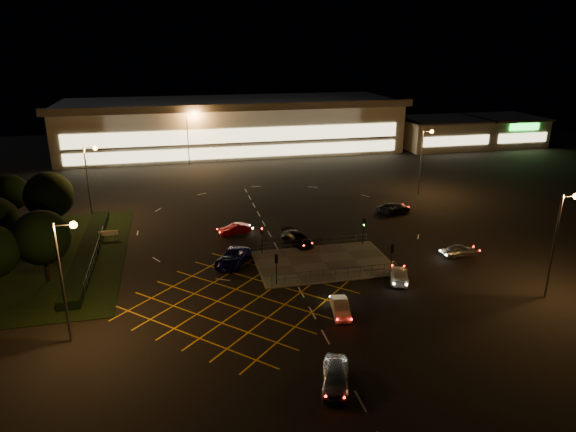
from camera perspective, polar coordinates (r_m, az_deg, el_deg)
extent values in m
plane|color=black|center=(56.89, 1.44, -4.65)|extent=(180.00, 180.00, 0.00)
cube|color=#4C4944|center=(55.61, 3.96, -5.21)|extent=(14.00, 9.00, 0.12)
cube|color=black|center=(62.71, -25.79, -4.30)|extent=(18.00, 30.00, 0.08)
cube|color=black|center=(61.54, -21.32, -3.64)|extent=(2.00, 26.00, 1.00)
cube|color=beige|center=(114.64, -6.29, 9.89)|extent=(70.00, 25.00, 10.00)
cube|color=slate|center=(113.95, -6.39, 12.47)|extent=(72.00, 26.50, 0.60)
cube|color=#FFEAA5|center=(102.35, -5.44, 8.84)|extent=(66.00, 0.20, 3.00)
cube|color=#FFEAA5|center=(102.95, -5.38, 7.09)|extent=(66.00, 0.20, 2.20)
cube|color=beige|center=(121.62, 16.56, 8.79)|extent=(18.00, 14.00, 6.00)
cube|color=slate|center=(121.15, 16.70, 10.26)|extent=(18.80, 14.80, 0.40)
cube|color=#FFEAA5|center=(115.69, 18.22, 7.94)|extent=(15.30, 0.20, 2.00)
cube|color=beige|center=(130.14, 22.80, 8.73)|extent=(14.00, 14.00, 6.00)
cube|color=slate|center=(129.70, 22.98, 10.09)|extent=(14.80, 14.80, 0.40)
cube|color=#FFEAA5|center=(124.61, 24.62, 7.91)|extent=(11.90, 0.20, 2.00)
cube|color=#19E533|center=(124.17, 24.80, 8.98)|extent=(7.00, 0.30, 1.40)
cylinder|color=slate|center=(43.34, -23.78, -6.97)|extent=(0.20, 0.20, 10.00)
cylinder|color=slate|center=(41.46, -23.70, -0.92)|extent=(1.40, 0.12, 0.12)
sphere|color=orange|center=(41.34, -22.75, -0.92)|extent=(0.56, 0.56, 0.56)
cylinder|color=slate|center=(52.31, 27.41, -3.14)|extent=(0.20, 0.20, 10.00)
cylinder|color=slate|center=(51.34, 28.81, 1.93)|extent=(1.40, 0.12, 0.12)
sphere|color=orange|center=(51.81, 29.38, 1.92)|extent=(0.56, 0.56, 0.56)
cylinder|color=slate|center=(71.62, -21.30, 3.26)|extent=(0.20, 0.20, 10.00)
cylinder|color=slate|center=(70.48, -21.20, 7.06)|extent=(1.40, 0.12, 0.12)
sphere|color=orange|center=(70.39, -20.63, 7.07)|extent=(0.56, 0.56, 0.56)
cylinder|color=slate|center=(81.58, 14.54, 5.74)|extent=(0.20, 0.20, 10.00)
cylinder|color=slate|center=(80.99, 15.26, 9.06)|extent=(1.40, 0.12, 0.12)
sphere|color=orange|center=(81.33, 15.70, 9.02)|extent=(0.56, 0.56, 0.56)
cylinder|color=slate|center=(100.14, -11.06, 8.35)|extent=(0.20, 0.20, 10.00)
cylinder|color=slate|center=(99.42, -10.83, 11.10)|extent=(1.40, 0.12, 0.12)
sphere|color=orange|center=(99.46, -10.41, 11.10)|extent=(0.56, 0.56, 0.56)
cylinder|color=slate|center=(110.75, 10.30, 9.39)|extent=(0.20, 0.20, 10.00)
cylinder|color=slate|center=(110.36, 10.79, 11.85)|extent=(1.40, 0.12, 0.12)
sphere|color=orange|center=(110.64, 11.13, 11.82)|extent=(0.56, 0.56, 0.56)
cylinder|color=black|center=(50.08, -1.31, -6.03)|extent=(0.10, 0.10, 3.00)
cube|color=black|center=(49.58, -1.32, -4.78)|extent=(0.28, 0.18, 0.90)
sphere|color=#19FF33|center=(49.70, -1.35, -4.72)|extent=(0.16, 0.16, 0.16)
cylinder|color=black|center=(53.55, 11.42, -4.71)|extent=(0.10, 0.10, 3.00)
cube|color=black|center=(53.09, 11.50, -3.52)|extent=(0.28, 0.18, 0.90)
sphere|color=#19FF33|center=(53.20, 11.44, -3.47)|extent=(0.16, 0.16, 0.16)
cylinder|color=black|center=(57.30, -2.92, -2.74)|extent=(0.10, 0.10, 3.00)
cube|color=black|center=(56.87, -2.94, -1.62)|extent=(0.28, 0.18, 0.90)
sphere|color=#FF0C0C|center=(56.75, -2.92, -1.66)|extent=(0.16, 0.16, 0.16)
cylinder|color=black|center=(60.36, 8.37, -1.78)|extent=(0.10, 0.10, 3.00)
cube|color=black|center=(59.95, 8.42, -0.71)|extent=(0.28, 0.18, 0.90)
sphere|color=#19FF33|center=(59.84, 8.47, -0.75)|extent=(0.16, 0.16, 0.16)
cylinder|color=black|center=(69.57, -24.63, -0.70)|extent=(0.36, 0.36, 2.88)
sphere|color=black|center=(68.57, -25.02, 2.07)|extent=(5.76, 5.76, 5.76)
cylinder|color=black|center=(76.66, -28.15, 0.27)|extent=(0.36, 0.36, 2.34)
sphere|color=black|center=(75.91, -28.48, 2.31)|extent=(4.68, 4.68, 4.68)
cylinder|color=black|center=(56.37, -25.23, -5.30)|extent=(0.36, 0.36, 2.70)
sphere|color=black|center=(55.20, -25.70, -2.17)|extent=(5.40, 5.40, 5.40)
imported|color=#A8ABAF|center=(37.25, 5.30, -17.27)|extent=(3.26, 4.99, 1.58)
imported|color=white|center=(45.71, 5.85, -10.10)|extent=(2.01, 4.08, 1.29)
imported|color=#0C0E4C|center=(55.24, -6.15, -4.64)|extent=(4.91, 6.09, 1.54)
imported|color=black|center=(60.26, 1.06, -2.54)|extent=(3.60, 5.24, 1.41)
imported|color=#A1A3A8|center=(60.10, 18.56, -3.66)|extent=(4.05, 1.73, 1.36)
imported|color=#9C0B12|center=(63.88, -5.91, -1.45)|extent=(3.98, 1.96, 1.26)
imported|color=black|center=(72.79, 11.69, 0.86)|extent=(5.33, 3.51, 1.36)
imported|color=#BABABA|center=(52.55, 12.25, -6.42)|extent=(3.28, 4.74, 1.27)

